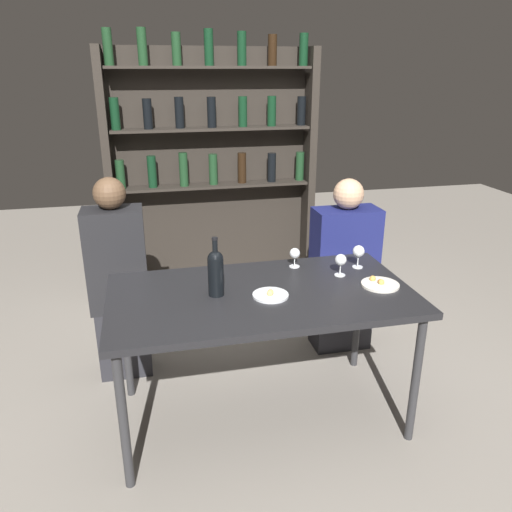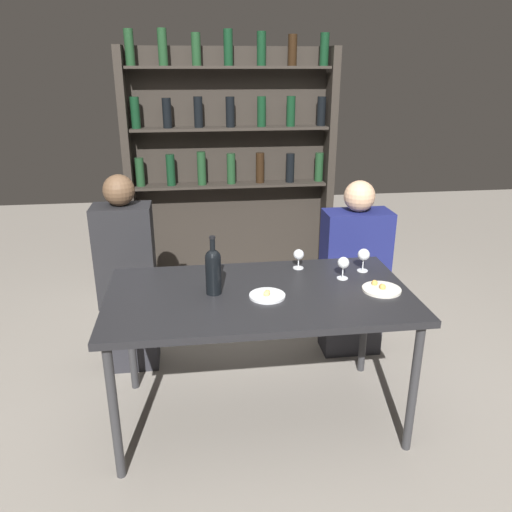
{
  "view_description": "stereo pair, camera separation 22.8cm",
  "coord_description": "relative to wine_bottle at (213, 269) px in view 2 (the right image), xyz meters",
  "views": [
    {
      "loc": [
        -0.54,
        -2.24,
        1.82
      ],
      "look_at": [
        0.0,
        0.13,
        0.91
      ],
      "focal_mm": 35.0,
      "sensor_mm": 36.0,
      "label": 1
    },
    {
      "loc": [
        -0.32,
        -2.28,
        1.82
      ],
      "look_at": [
        0.0,
        0.13,
        0.91
      ],
      "focal_mm": 35.0,
      "sensor_mm": 36.0,
      "label": 2
    }
  ],
  "objects": [
    {
      "name": "seated_person_right",
      "position": [
        0.94,
        0.6,
        -0.34
      ],
      "size": [
        0.42,
        0.22,
        1.18
      ],
      "color": "#26262B",
      "rests_on": "ground_plane"
    },
    {
      "name": "seated_person_left",
      "position": [
        -0.51,
        0.6,
        -0.29
      ],
      "size": [
        0.35,
        0.22,
        1.25
      ],
      "color": "#26262B",
      "rests_on": "ground_plane"
    },
    {
      "name": "wine_glass_1",
      "position": [
        0.49,
        0.28,
        -0.05
      ],
      "size": [
        0.06,
        0.06,
        0.11
      ],
      "color": "silver",
      "rests_on": "dining_table"
    },
    {
      "name": "ground_plane",
      "position": [
        0.23,
        -0.02,
        -0.89
      ],
      "size": [
        10.0,
        10.0,
        0.0
      ],
      "primitive_type": "plane",
      "color": "gray"
    },
    {
      "name": "wine_glass_2",
      "position": [
        0.84,
        0.19,
        -0.04
      ],
      "size": [
        0.07,
        0.07,
        0.13
      ],
      "color": "silver",
      "rests_on": "dining_table"
    },
    {
      "name": "wine_rack_wall",
      "position": [
        0.23,
        1.67,
        0.22
      ],
      "size": [
        1.65,
        0.21,
        2.09
      ],
      "color": "#28231E",
      "rests_on": "ground_plane"
    },
    {
      "name": "wine_bottle",
      "position": [
        0.0,
        0.0,
        0.0
      ],
      "size": [
        0.08,
        0.08,
        0.3
      ],
      "color": "black",
      "rests_on": "dining_table"
    },
    {
      "name": "dining_table",
      "position": [
        0.23,
        -0.02,
        -0.19
      ],
      "size": [
        1.54,
        0.83,
        0.76
      ],
      "color": "black",
      "rests_on": "ground_plane"
    },
    {
      "name": "food_plate_0",
      "position": [
        0.85,
        -0.08,
        -0.12
      ],
      "size": [
        0.2,
        0.2,
        0.04
      ],
      "color": "silver",
      "rests_on": "dining_table"
    },
    {
      "name": "wine_glass_0",
      "position": [
        0.7,
        0.1,
        -0.04
      ],
      "size": [
        0.06,
        0.06,
        0.12
      ],
      "color": "silver",
      "rests_on": "dining_table"
    },
    {
      "name": "food_plate_1",
      "position": [
        0.26,
        -0.08,
        -0.12
      ],
      "size": [
        0.18,
        0.18,
        0.04
      ],
      "color": "silver",
      "rests_on": "dining_table"
    }
  ]
}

